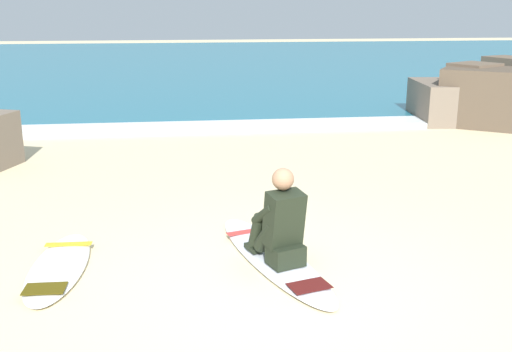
{
  "coord_description": "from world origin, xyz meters",
  "views": [
    {
      "loc": [
        -0.83,
        -4.79,
        2.5
      ],
      "look_at": [
        0.02,
        1.97,
        0.55
      ],
      "focal_mm": 42.39,
      "sensor_mm": 36.0,
      "label": 1
    }
  ],
  "objects": [
    {
      "name": "sea",
      "position": [
        0.0,
        21.15,
        0.05
      ],
      "size": [
        80.0,
        28.0,
        0.1
      ],
      "primitive_type": "cube",
      "color": "teal",
      "rests_on": "ground"
    },
    {
      "name": "surfboard_main",
      "position": [
        0.05,
        0.77,
        0.04
      ],
      "size": [
        1.17,
        2.48,
        0.08
      ],
      "color": "silver",
      "rests_on": "ground"
    },
    {
      "name": "surfer_seated",
      "position": [
        0.08,
        0.61,
        0.44
      ],
      "size": [
        0.55,
        0.77,
        0.95
      ],
      "color": "black",
      "rests_on": "surfboard_main"
    },
    {
      "name": "ground_plane",
      "position": [
        0.0,
        0.0,
        0.0
      ],
      "size": [
        80.0,
        80.0,
        0.0
      ],
      "primitive_type": "plane",
      "color": "beige"
    },
    {
      "name": "rock_outcrop_distant",
      "position": [
        5.88,
        7.82,
        0.55
      ],
      "size": [
        3.81,
        3.89,
        1.26
      ],
      "color": "brown",
      "rests_on": "ground"
    },
    {
      "name": "breaking_foam",
      "position": [
        0.0,
        7.45,
        0.06
      ],
      "size": [
        80.0,
        0.9,
        0.11
      ],
      "primitive_type": "cube",
      "color": "white",
      "rests_on": "ground"
    },
    {
      "name": "surfboard_spare_near",
      "position": [
        -2.06,
        0.81,
        0.04
      ],
      "size": [
        0.57,
        1.74,
        0.08
      ],
      "color": "white",
      "rests_on": "ground"
    }
  ]
}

